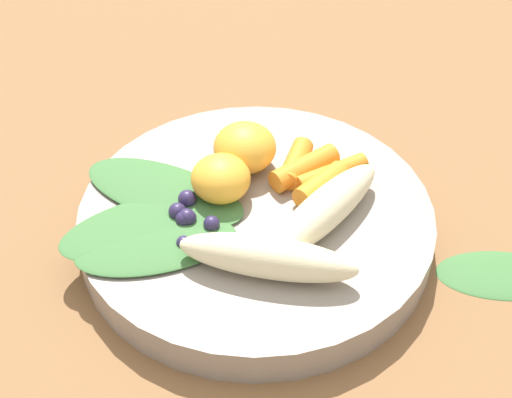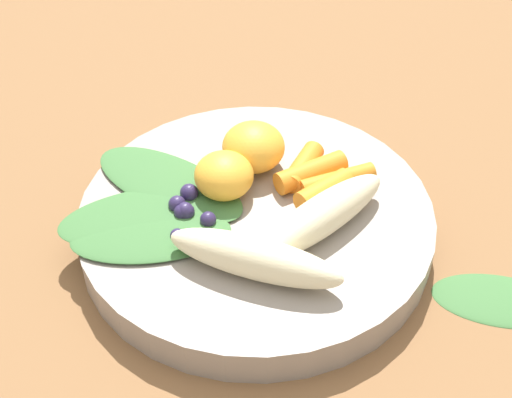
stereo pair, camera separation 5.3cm
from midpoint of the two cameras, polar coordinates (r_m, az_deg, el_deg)
The scene contains 15 objects.
ground_plane at distance 0.56m, azimuth -2.73°, elevation -3.08°, with size 2.40×2.40×0.00m, color brown.
bowl at distance 0.55m, azimuth -2.77°, elevation -2.01°, with size 0.27×0.27×0.03m, color gray.
banana_peeled_left at distance 0.52m, azimuth 2.63°, elevation -0.99°, with size 0.13×0.03×0.03m, color beige.
banana_peeled_right at distance 0.48m, azimuth -2.22°, elevation -4.87°, with size 0.13×0.03×0.03m, color beige.
orange_segment_near at distance 0.54m, azimuth -5.67°, elevation 1.53°, with size 0.05×0.05×0.03m, color #F4A833.
orange_segment_far at distance 0.57m, azimuth -3.61°, elevation 4.04°, with size 0.05×0.05×0.04m, color #F4A833.
carrot_front at distance 0.55m, azimuth 2.50°, elevation 0.98°, with size 0.02×0.02×0.05m, color orange.
carrot_mid_left at distance 0.56m, azimuth 3.41°, elevation 1.94°, with size 0.02×0.02×0.06m, color orange.
carrot_mid_right at distance 0.56m, azimuth 1.55°, elevation 2.19°, with size 0.02×0.02×0.06m, color orange.
carrot_rear at distance 0.57m, azimuth 0.51°, elevation 2.79°, with size 0.02×0.02×0.05m, color orange.
blueberry_pile at distance 0.53m, azimuth -8.38°, elevation -1.45°, with size 0.05×0.04×0.01m.
kale_leaf_left at distance 0.56m, azimuth -10.14°, elevation 0.54°, with size 0.14×0.06×0.01m, color #3D7038.
kale_leaf_right at distance 0.53m, azimuth -11.77°, elevation -2.20°, with size 0.13×0.06×0.01m, color #3D7038.
kale_leaf_rear at distance 0.52m, azimuth -10.94°, elevation -3.85°, with size 0.12×0.06×0.01m, color #3D7038.
kale_leaf_stray at distance 0.55m, azimuth 16.63°, elevation -5.88°, with size 0.10×0.05×0.01m, color #3D7038.
Camera 1 is at (0.28, -0.28, 0.40)m, focal length 49.73 mm.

